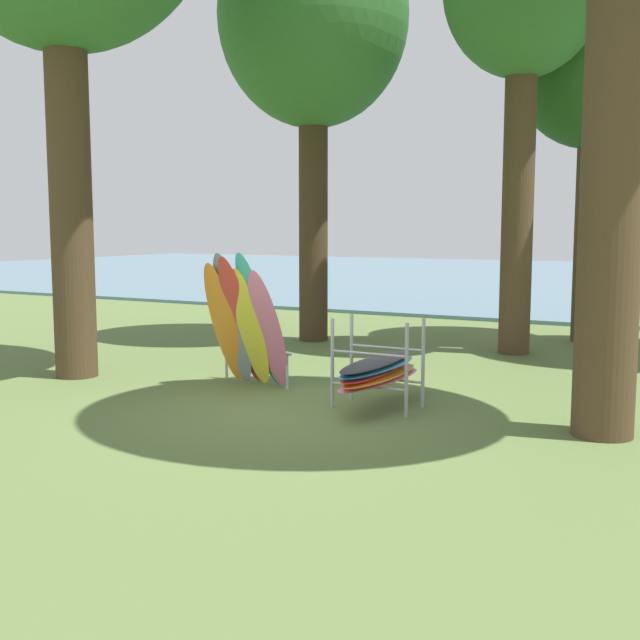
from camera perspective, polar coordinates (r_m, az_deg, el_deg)
ground_plane at (r=10.81m, az=-2.37°, el=-6.58°), size 80.00×80.00×0.00m
lake_water at (r=38.75m, az=20.40°, el=2.73°), size 80.00×36.00×0.10m
tree_far_left_back at (r=17.77m, az=-0.50°, el=20.80°), size 4.04×4.04×9.25m
tree_deep_back at (r=18.36m, az=19.23°, el=17.60°), size 3.52×3.52×8.19m
leaning_board_pile at (r=12.30m, az=-5.41°, el=-0.27°), size 1.51×1.00×2.13m
board_storage_rack at (r=10.91m, az=4.20°, el=-3.66°), size 1.15×2.13×1.25m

